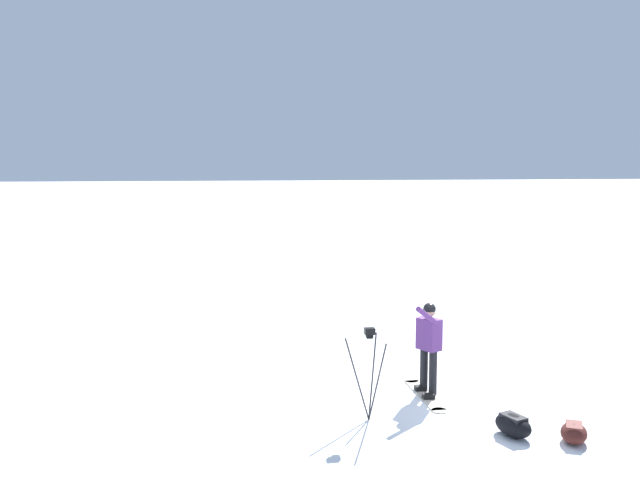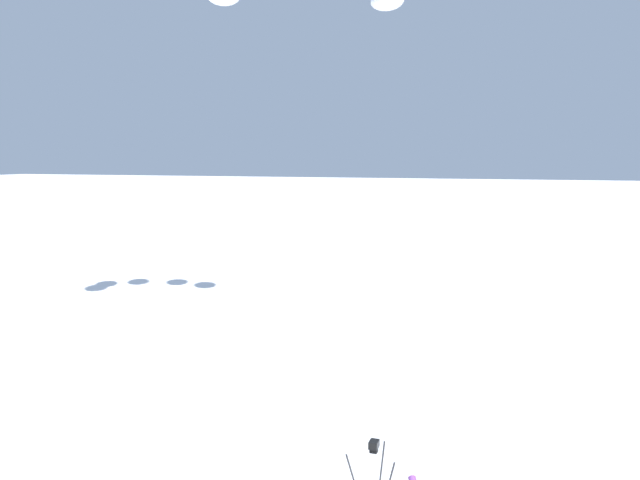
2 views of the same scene
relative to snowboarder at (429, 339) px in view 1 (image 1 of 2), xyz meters
name	(u,v)px [view 1 (image 1 of 2)]	position (x,y,z in m)	size (l,w,h in m)	color
ground_plane	(459,404)	(-0.63, -0.34, -0.98)	(300.00, 300.00, 0.00)	white
snowboarder	(429,339)	(0.00, 0.00, 0.00)	(0.66, 0.58, 1.64)	black
snowboard	(424,394)	(-0.12, 0.10, -0.95)	(1.83, 0.27, 0.10)	beige
gear_bag_large	(574,432)	(-2.43, -1.39, -0.83)	(0.69, 0.60, 0.27)	#4C1E19
camera_tripod	(369,355)	(-1.07, 1.34, 0.07)	(0.69, 0.60, 1.49)	#262628
gear_bag_small	(513,425)	(-2.07, -0.62, -0.80)	(0.73, 0.57, 0.33)	black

